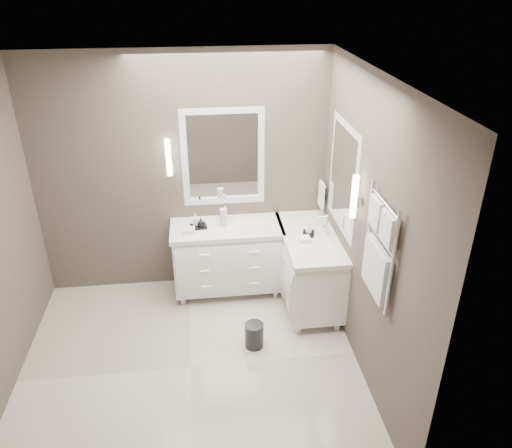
{
  "coord_description": "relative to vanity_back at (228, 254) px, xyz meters",
  "views": [
    {
      "loc": [
        0.18,
        -3.64,
        3.42
      ],
      "look_at": [
        0.71,
        0.7,
        1.13
      ],
      "focal_mm": 35.0,
      "sensor_mm": 36.0,
      "label": 1
    }
  ],
  "objects": [
    {
      "name": "wall_back",
      "position": [
        -0.45,
        0.28,
        0.86
      ],
      "size": [
        3.2,
        0.01,
        2.7
      ],
      "primitive_type": "cube",
      "color": "#4B433C",
      "rests_on": "floor"
    },
    {
      "name": "mirror_back",
      "position": [
        -0.0,
        0.26,
        1.06
      ],
      "size": [
        0.9,
        0.02,
        1.1
      ],
      "color": "white",
      "rests_on": "wall_back"
    },
    {
      "name": "wall_right",
      "position": [
        1.15,
        -1.23,
        0.86
      ],
      "size": [
        0.01,
        3.0,
        2.7
      ],
      "primitive_type": "cube",
      "color": "#4B433C",
      "rests_on": "floor"
    },
    {
      "name": "sconce_back",
      "position": [
        -0.58,
        0.2,
        1.11
      ],
      "size": [
        0.06,
        0.06,
        0.4
      ],
      "color": "white",
      "rests_on": "wall_back"
    },
    {
      "name": "floor",
      "position": [
        -0.45,
        -1.23,
        -0.49
      ],
      "size": [
        3.2,
        3.0,
        0.01
      ],
      "primitive_type": "cube",
      "color": "beige",
      "rests_on": "ground"
    },
    {
      "name": "vanity_back",
      "position": [
        0.0,
        0.0,
        0.0
      ],
      "size": [
        1.24,
        0.59,
        0.97
      ],
      "color": "white",
      "rests_on": "floor"
    },
    {
      "name": "soap_bottle_c",
      "position": [
        0.85,
        -0.31,
        0.47
      ],
      "size": [
        0.07,
        0.07,
        0.17
      ],
      "primitive_type": "imported",
      "rotation": [
        0.0,
        0.0,
        0.09
      ],
      "color": "white",
      "rests_on": "amenity_tray_right"
    },
    {
      "name": "mirror_right",
      "position": [
        1.14,
        -0.43,
        1.06
      ],
      "size": [
        0.02,
        0.9,
        1.1
      ],
      "color": "white",
      "rests_on": "wall_right"
    },
    {
      "name": "sconce_right",
      "position": [
        1.08,
        -1.01,
        1.11
      ],
      "size": [
        0.06,
        0.06,
        0.4
      ],
      "color": "white",
      "rests_on": "wall_right"
    },
    {
      "name": "waste_bin",
      "position": [
        0.19,
        -1.0,
        -0.35
      ],
      "size": [
        0.2,
        0.2,
        0.26
      ],
      "primitive_type": "cylinder",
      "rotation": [
        0.0,
        0.0,
        -0.09
      ],
      "color": "black",
      "rests_on": "floor"
    },
    {
      "name": "towel_bar_corner",
      "position": [
        1.09,
        0.13,
        0.63
      ],
      "size": [
        0.03,
        0.22,
        0.3
      ],
      "color": "white",
      "rests_on": "wall_right"
    },
    {
      "name": "water_bottle",
      "position": [
        -0.03,
        -0.02,
        0.47
      ],
      "size": [
        0.08,
        0.08,
        0.22
      ],
      "primitive_type": "cylinder",
      "rotation": [
        0.0,
        0.0,
        0.08
      ],
      "color": "silver",
      "rests_on": "vanity_back"
    },
    {
      "name": "vanity_right",
      "position": [
        0.88,
        -0.33,
        0.0
      ],
      "size": [
        0.59,
        1.24,
        0.97
      ],
      "color": "white",
      "rests_on": "floor"
    },
    {
      "name": "soap_bottle_b",
      "position": [
        -0.28,
        -0.03,
        0.44
      ],
      "size": [
        0.1,
        0.1,
        0.1
      ],
      "primitive_type": "imported",
      "rotation": [
        0.0,
        0.0,
        -0.33
      ],
      "color": "black",
      "rests_on": "amenity_tray_back"
    },
    {
      "name": "amenity_tray_right",
      "position": [
        0.85,
        -0.31,
        0.38
      ],
      "size": [
        0.16,
        0.19,
        0.02
      ],
      "primitive_type": "cube",
      "rotation": [
        0.0,
        0.0,
        -0.27
      ],
      "color": "black",
      "rests_on": "vanity_right"
    },
    {
      "name": "towel_ladder",
      "position": [
        1.1,
        -1.63,
        0.91
      ],
      "size": [
        0.06,
        0.58,
        0.9
      ],
      "color": "white",
      "rests_on": "wall_right"
    },
    {
      "name": "amenity_tray_back",
      "position": [
        -0.31,
        0.0,
        0.38
      ],
      "size": [
        0.19,
        0.16,
        0.03
      ],
      "primitive_type": "cube",
      "rotation": [
        0.0,
        0.0,
        0.14
      ],
      "color": "black",
      "rests_on": "vanity_back"
    },
    {
      "name": "ceiling",
      "position": [
        -0.45,
        -1.23,
        2.22
      ],
      "size": [
        3.2,
        3.0,
        0.01
      ],
      "primitive_type": "cube",
      "color": "white",
      "rests_on": "wall_back"
    },
    {
      "name": "wall_front",
      "position": [
        -0.45,
        -2.73,
        0.86
      ],
      "size": [
        3.2,
        0.01,
        2.7
      ],
      "primitive_type": "cube",
      "color": "#4B433C",
      "rests_on": "floor"
    },
    {
      "name": "soap_bottle_a",
      "position": [
        -0.34,
        0.02,
        0.45
      ],
      "size": [
        0.07,
        0.07,
        0.13
      ],
      "primitive_type": "imported",
      "rotation": [
        0.0,
        0.0,
        0.19
      ],
      "color": "white",
      "rests_on": "amenity_tray_back"
    }
  ]
}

